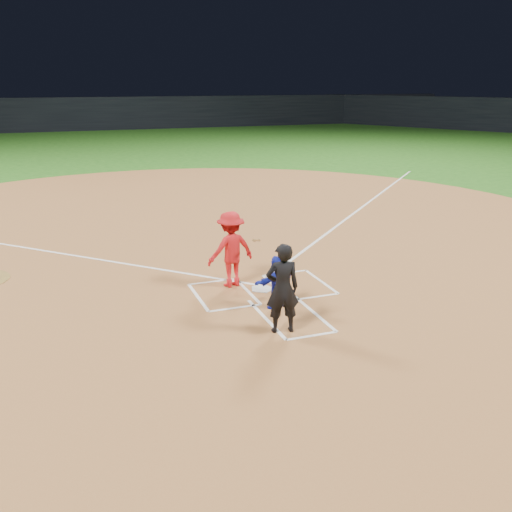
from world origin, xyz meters
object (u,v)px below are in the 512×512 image
object	(u,v)px
catcher	(277,282)
umpire	(282,288)
home_plate	(262,289)
batter_at_plate	(231,249)

from	to	relation	value
catcher	umpire	size ratio (longest dim) A/B	0.65
umpire	home_plate	bearing A→B (deg)	-92.36
home_plate	umpire	bearing A→B (deg)	78.87
home_plate	umpire	xyz separation A→B (m)	(-0.47, -2.38, 0.91)
catcher	batter_at_plate	size ratio (longest dim) A/B	0.65
catcher	batter_at_plate	world-z (taller)	batter_at_plate
home_plate	batter_at_plate	world-z (taller)	batter_at_plate
catcher	umpire	distance (m)	1.31
home_plate	batter_at_plate	xyz separation A→B (m)	(-0.61, 0.51, 0.92)
catcher	home_plate	bearing A→B (deg)	-115.82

